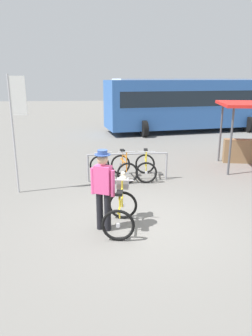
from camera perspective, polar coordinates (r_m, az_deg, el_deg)
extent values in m
plane|color=slate|center=(7.02, 2.55, -10.13)|extent=(80.00, 80.00, 0.00)
cylinder|color=#99999E|center=(9.71, -6.89, -0.07)|extent=(0.06, 0.06, 0.85)
cylinder|color=#99999E|center=(9.96, 7.34, 0.34)|extent=(0.06, 0.06, 0.85)
cylinder|color=#99999E|center=(9.65, 0.32, 2.57)|extent=(2.45, 0.09, 0.05)
torus|color=black|center=(10.39, -4.83, 0.52)|extent=(0.67, 0.17, 0.66)
cylinder|color=#B7B7BC|center=(10.39, -4.83, 0.52)|extent=(0.09, 0.07, 0.08)
torus|color=black|center=(9.42, -3.99, -1.09)|extent=(0.67, 0.17, 0.66)
cylinder|color=#B7B7BC|center=(9.42, -3.99, -1.09)|extent=(0.09, 0.07, 0.08)
cube|color=#2D56B7|center=(9.85, -4.46, 1.02)|extent=(0.15, 0.92, 0.04)
cube|color=#2D56B7|center=(9.74, -4.45, 2.22)|extent=(0.11, 0.61, 0.04)
cylinder|color=#2D56B7|center=(10.01, -4.61, 1.56)|extent=(0.03, 0.03, 0.55)
cube|color=black|center=(9.95, -4.65, 3.09)|extent=(0.15, 0.25, 0.06)
cylinder|color=#2D56B7|center=(9.45, -4.14, 0.95)|extent=(0.03, 0.03, 0.63)
cylinder|color=#B7B7BC|center=(9.38, -4.18, 2.81)|extent=(0.52, 0.09, 0.03)
torus|color=black|center=(10.43, -1.01, 0.63)|extent=(0.67, 0.18, 0.66)
cylinder|color=#B7B7BC|center=(10.43, -1.01, 0.63)|extent=(0.09, 0.07, 0.08)
torus|color=black|center=(9.47, 0.27, -0.96)|extent=(0.67, 0.18, 0.66)
cylinder|color=#B7B7BC|center=(9.47, 0.27, -0.96)|extent=(0.09, 0.07, 0.08)
cube|color=orange|center=(9.89, -0.40, 1.13)|extent=(0.16, 0.91, 0.04)
cube|color=orange|center=(9.79, -0.34, 2.33)|extent=(0.12, 0.61, 0.04)
cylinder|color=orange|center=(10.05, -0.63, 1.66)|extent=(0.03, 0.03, 0.55)
cube|color=black|center=(9.98, -0.63, 3.19)|extent=(0.15, 0.25, 0.06)
cylinder|color=orange|center=(9.50, 0.10, 1.07)|extent=(0.03, 0.03, 0.63)
cylinder|color=#B7B7BC|center=(9.42, 0.10, 2.92)|extent=(0.52, 0.10, 0.03)
torus|color=black|center=(10.53, 3.48, 0.75)|extent=(0.67, 0.16, 0.66)
cylinder|color=#B7B7BC|center=(10.53, 3.48, 0.75)|extent=(0.09, 0.07, 0.08)
torus|color=black|center=(9.55, 3.69, -0.85)|extent=(0.67, 0.16, 0.66)
cylinder|color=#B7B7BC|center=(9.55, 3.69, -0.85)|extent=(0.09, 0.07, 0.08)
cube|color=yellow|center=(9.98, 3.60, 1.23)|extent=(0.14, 0.92, 0.04)
cube|color=yellow|center=(9.87, 3.64, 2.42)|extent=(0.10, 0.61, 0.04)
cylinder|color=yellow|center=(10.14, 3.57, 1.77)|extent=(0.03, 0.03, 0.55)
cube|color=black|center=(10.08, 3.60, 3.29)|extent=(0.15, 0.25, 0.06)
cylinder|color=yellow|center=(9.58, 3.70, 1.17)|extent=(0.03, 0.03, 0.63)
cylinder|color=#B7B7BC|center=(9.51, 3.73, 3.00)|extent=(0.52, 0.09, 0.03)
torus|color=black|center=(6.21, -1.45, -10.36)|extent=(0.66, 0.17, 0.66)
cylinder|color=#B7B7BC|center=(6.21, -1.45, -10.36)|extent=(0.09, 0.07, 0.08)
torus|color=black|center=(7.14, -0.59, -6.74)|extent=(0.66, 0.17, 0.66)
cylinder|color=#B7B7BC|center=(7.14, -0.59, -6.74)|extent=(0.09, 0.07, 0.08)
cube|color=yellow|center=(6.58, -1.00, -6.64)|extent=(0.19, 0.91, 0.04)
cube|color=yellow|center=(6.55, -0.96, -4.66)|extent=(0.14, 0.61, 0.04)
cylinder|color=yellow|center=(6.39, -1.16, -6.86)|extent=(0.03, 0.03, 0.55)
cube|color=black|center=(6.29, -1.17, -4.55)|extent=(0.16, 0.26, 0.06)
cylinder|color=yellow|center=(6.91, -0.69, -4.72)|extent=(0.03, 0.03, 0.63)
cylinder|color=#B7B7BC|center=(6.80, -0.70, -2.24)|extent=(0.52, 0.11, 0.03)
cube|color=gray|center=(6.98, -0.59, -2.81)|extent=(0.29, 0.24, 0.22)
ellipsoid|color=beige|center=(6.94, -0.59, -2.03)|extent=(0.20, 0.19, 0.16)
sphere|color=beige|center=(6.99, -0.53, -1.05)|extent=(0.11, 0.11, 0.11)
cylinder|color=black|center=(6.60, -3.36, -7.98)|extent=(0.14, 0.14, 0.82)
cylinder|color=black|center=(6.67, -4.78, -7.74)|extent=(0.14, 0.14, 0.82)
cube|color=#E54C8C|center=(6.38, -4.19, -2.10)|extent=(0.39, 0.33, 0.58)
cylinder|color=#E54C8C|center=(6.30, -2.45, -2.81)|extent=(0.09, 0.09, 0.55)
cylinder|color=#E54C8C|center=(6.48, -6.02, -2.35)|extent=(0.09, 0.09, 0.55)
sphere|color=tan|center=(6.27, -4.27, 1.56)|extent=(0.22, 0.22, 0.22)
cylinder|color=#334C8C|center=(6.24, -4.29, 2.44)|extent=(0.32, 0.32, 0.02)
cylinder|color=#334C8C|center=(6.23, -4.30, 2.89)|extent=(0.20, 0.20, 0.09)
cube|color=#3366B7|center=(19.45, 11.55, 11.40)|extent=(10.28, 4.13, 2.70)
cube|color=#19232D|center=(19.43, 11.61, 12.43)|extent=(9.49, 4.02, 0.84)
cube|color=silver|center=(19.40, 11.79, 15.49)|extent=(9.25, 3.72, 0.08)
cylinder|color=black|center=(17.22, 3.32, 7.12)|extent=(0.40, 0.93, 0.90)
cylinder|color=black|center=(19.59, 1.06, 8.21)|extent=(0.40, 0.93, 0.90)
cylinder|color=black|center=(20.17, 21.33, 7.36)|extent=(0.40, 0.93, 0.90)
cylinder|color=black|center=(22.23, 17.60, 8.40)|extent=(0.40, 0.93, 0.90)
cylinder|color=#4C4C51|center=(12.47, 16.80, 6.12)|extent=(0.07, 0.07, 2.20)
cylinder|color=#4C4C51|center=(10.74, 18.48, 4.48)|extent=(0.07, 0.07, 2.20)
cylinder|color=#B2B2B7|center=(8.96, -19.74, 5.48)|extent=(0.05, 0.05, 3.20)
cube|color=white|center=(8.79, -18.97, 12.28)|extent=(0.40, 0.03, 1.00)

